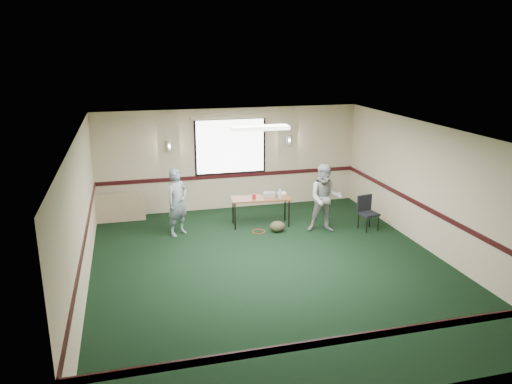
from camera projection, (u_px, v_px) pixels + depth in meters
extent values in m
plane|color=black|center=(272.00, 268.00, 9.91)|extent=(8.00, 8.00, 0.00)
plane|color=#CAB792|center=(230.00, 159.00, 13.25)|extent=(7.00, 0.00, 7.00)
plane|color=#CAB792|center=(370.00, 302.00, 5.82)|extent=(7.00, 0.00, 7.00)
plane|color=#CAB792|center=(81.00, 218.00, 8.69)|extent=(0.00, 8.00, 8.00)
plane|color=#CAB792|center=(434.00, 190.00, 10.39)|extent=(0.00, 8.00, 8.00)
plane|color=white|center=(274.00, 133.00, 9.16)|extent=(8.00, 8.00, 0.00)
cube|color=black|center=(231.00, 176.00, 13.36)|extent=(7.00, 0.03, 0.10)
cube|color=black|center=(367.00, 336.00, 5.96)|extent=(7.00, 0.03, 0.10)
cube|color=black|center=(84.00, 242.00, 8.82)|extent=(0.03, 8.00, 0.10)
cube|color=black|center=(431.00, 211.00, 10.51)|extent=(0.03, 8.00, 0.10)
cube|color=black|center=(230.00, 146.00, 13.13)|extent=(1.90, 0.01, 1.50)
cube|color=white|center=(230.00, 146.00, 13.13)|extent=(1.80, 0.02, 1.40)
cube|color=#CDB791|center=(230.00, 117.00, 12.91)|extent=(2.05, 0.08, 0.10)
cylinder|color=silver|center=(169.00, 146.00, 12.68)|extent=(0.16, 0.16, 0.25)
cylinder|color=silver|center=(289.00, 140.00, 13.46)|extent=(0.16, 0.16, 0.25)
cube|color=white|center=(260.00, 128.00, 10.10)|extent=(1.20, 0.32, 0.08)
cube|color=#543A18|center=(261.00, 198.00, 12.07)|extent=(1.47, 0.71, 0.04)
cylinder|color=black|center=(235.00, 217.00, 11.86)|extent=(0.03, 0.03, 0.67)
cylinder|color=black|center=(289.00, 214.00, 12.05)|extent=(0.03, 0.03, 0.67)
cylinder|color=black|center=(233.00, 211.00, 12.29)|extent=(0.03, 0.03, 0.67)
cylinder|color=black|center=(285.00, 208.00, 12.49)|extent=(0.03, 0.03, 0.67)
cube|color=#96959D|center=(270.00, 194.00, 12.17)|extent=(0.34, 0.31, 0.09)
cube|color=silver|center=(282.00, 193.00, 12.33)|extent=(0.22, 0.18, 0.05)
cylinder|color=#AA0B1A|center=(254.00, 197.00, 11.93)|extent=(0.08, 0.08, 0.12)
cylinder|color=#8BBFE4|center=(280.00, 194.00, 11.97)|extent=(0.07, 0.07, 0.22)
ellipsoid|color=#403824|center=(277.00, 227.00, 11.80)|extent=(0.39, 0.31, 0.26)
torus|color=#B63016|center=(259.00, 231.00, 11.83)|extent=(0.39, 0.39, 0.02)
cube|color=#9A7D5F|center=(116.00, 208.00, 12.43)|extent=(1.40, 0.21, 0.72)
cube|color=black|center=(369.00, 214.00, 11.87)|extent=(0.46, 0.46, 0.05)
cube|color=black|center=(364.00, 203.00, 11.97)|extent=(0.40, 0.11, 0.40)
cylinder|color=black|center=(367.00, 225.00, 11.71)|extent=(0.03, 0.03, 0.37)
cylinder|color=black|center=(378.00, 223.00, 11.85)|extent=(0.03, 0.03, 0.37)
cylinder|color=black|center=(358.00, 221.00, 12.01)|extent=(0.03, 0.03, 0.37)
cylinder|color=black|center=(370.00, 219.00, 12.14)|extent=(0.03, 0.03, 0.37)
imported|color=#3F5E8B|center=(177.00, 202.00, 11.47)|extent=(0.69, 0.65, 1.58)
imported|color=#7B9ABF|center=(325.00, 198.00, 11.66)|extent=(0.94, 0.83, 1.63)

